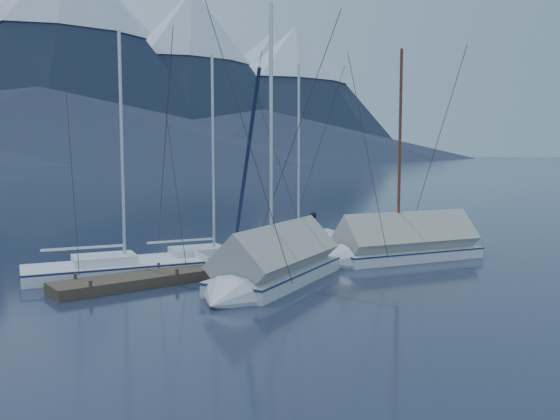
# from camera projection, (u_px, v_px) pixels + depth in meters

# --- Properties ---
(ground) EXTENTS (1000.00, 1000.00, 0.00)m
(ground) POSITION_uv_depth(u_px,v_px,m) (312.00, 272.00, 22.30)
(ground) COLOR black
(ground) RESTS_ON ground
(dock) EXTENTS (18.00, 1.50, 0.54)m
(dock) POSITION_uv_depth(u_px,v_px,m) (280.00, 262.00, 23.87)
(dock) COLOR #382D23
(dock) RESTS_ON ground
(mooring_posts) EXTENTS (15.12, 1.52, 0.35)m
(mooring_posts) POSITION_uv_depth(u_px,v_px,m) (270.00, 257.00, 23.54)
(mooring_posts) COLOR #382D23
(mooring_posts) RESTS_ON ground
(sailboat_open_left) EXTENTS (7.61, 3.75, 9.70)m
(sailboat_open_left) POSITION_uv_depth(u_px,v_px,m) (139.00, 269.00, 22.06)
(sailboat_open_left) COLOR white
(sailboat_open_left) RESTS_ON ground
(sailboat_open_mid) EXTENTS (7.18, 3.46, 9.16)m
(sailboat_open_mid) POSITION_uv_depth(u_px,v_px,m) (225.00, 259.00, 24.14)
(sailboat_open_mid) COLOR silver
(sailboat_open_mid) RESTS_ON ground
(sailboat_open_right) EXTENTS (7.27, 3.72, 9.25)m
(sailboat_open_right) POSITION_uv_depth(u_px,v_px,m) (304.00, 245.00, 27.74)
(sailboat_open_right) COLOR silver
(sailboat_open_right) RESTS_ON ground
(sailboat_covered_near) EXTENTS (7.76, 3.91, 9.67)m
(sailboat_covered_near) POSITION_uv_depth(u_px,v_px,m) (395.00, 249.00, 24.79)
(sailboat_covered_near) COLOR silver
(sailboat_covered_near) RESTS_ON ground
(sailboat_covered_far) EXTENTS (7.56, 5.13, 10.29)m
(sailboat_covered_far) POSITION_uv_depth(u_px,v_px,m) (269.00, 271.00, 20.02)
(sailboat_covered_far) COLOR silver
(sailboat_covered_far) RESTS_ON ground
(person) EXTENTS (0.50, 0.65, 1.60)m
(person) POSITION_uv_depth(u_px,v_px,m) (314.00, 231.00, 25.45)
(person) COLOR black
(person) RESTS_ON dock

